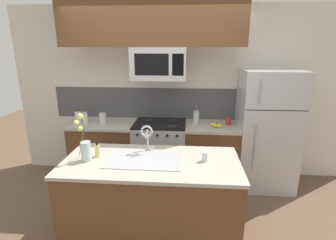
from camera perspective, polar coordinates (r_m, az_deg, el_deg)
ground_plane at (r=3.45m, az=-3.41°, el=-20.06°), size 10.00×10.00×0.00m
rear_partition at (r=4.10m, az=2.90°, el=5.79°), size 5.20×0.10×2.60m
splash_band at (r=4.10m, az=-1.36°, el=3.65°), size 3.38×0.01×0.48m
back_counter_left at (r=4.18m, az=-13.47°, el=-6.55°), size 0.96×0.65×0.91m
back_counter_right at (r=4.00m, az=9.18°, el=-7.35°), size 0.79×0.65×0.91m
stove_range at (r=4.00m, az=-1.76°, el=-7.03°), size 0.76×0.64×0.93m
microwave at (r=3.66m, az=-1.98°, el=12.19°), size 0.74×0.40×0.44m
upper_cabinet_band at (r=3.65m, az=-3.61°, el=20.29°), size 2.45×0.34×0.60m
refrigerator at (r=4.02m, az=20.55°, el=-1.99°), size 0.80×0.74×1.71m
storage_jar_tall at (r=4.11m, az=-18.93°, el=0.80°), size 0.10×0.10×0.20m
storage_jar_medium at (r=4.07m, az=-17.66°, el=0.49°), size 0.08×0.08×0.17m
storage_jar_short at (r=3.99m, az=-14.03°, el=0.41°), size 0.10×0.10×0.15m
banana_bunch at (r=3.78m, az=10.59°, el=-1.12°), size 0.19×0.13×0.08m
french_press at (r=3.86m, az=6.13°, el=0.60°), size 0.09×0.09×0.27m
coffee_tin at (r=3.90m, az=13.00°, el=-0.22°), size 0.08×0.08×0.11m
island_counter at (r=2.90m, az=-3.52°, el=-16.95°), size 1.79×0.85×0.91m
kitchen_sink at (r=2.72m, az=-5.20°, el=-10.04°), size 0.76×0.44×0.16m
sink_faucet at (r=2.82m, az=-4.59°, el=-3.22°), size 0.14×0.14×0.31m
dish_soap_bottle at (r=2.83m, az=-15.12°, el=-6.43°), size 0.06×0.05×0.16m
spare_glass at (r=2.67m, az=7.98°, el=-7.92°), size 0.06×0.06×0.10m
flower_vase at (r=2.76m, az=-17.61°, el=-5.77°), size 0.14×0.17×0.47m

